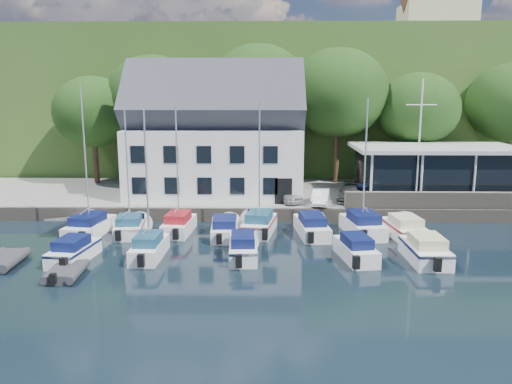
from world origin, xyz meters
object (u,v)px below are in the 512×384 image
Objects in this scene: boat_r1_6 at (365,164)px; dinghy_0 at (3,259)px; flagpole at (419,143)px; boat_r1_1 at (128,173)px; car_blue at (370,193)px; boat_r2_4 at (425,248)px; dinghy_1 at (66,270)px; boat_r2_3 at (356,247)px; car_silver at (288,194)px; boat_r1_4 at (259,165)px; car_dgrey at (350,193)px; boat_r2_2 at (243,245)px; car_white at (321,197)px; boat_r1_3 at (225,226)px; boat_r1_2 at (177,168)px; boat_r1_0 at (86,169)px; boat_r1_7 at (404,226)px; club_pavilion at (434,171)px; harbor_building at (216,142)px; boat_r2_1 at (147,182)px; boat_r2_0 at (74,249)px; boat_r1_5 at (312,224)px.

dinghy_0 is at bearing -171.24° from boat_r1_6.
flagpole reaches higher than boat_r1_1.
boat_r2_4 is at bearing -98.09° from car_blue.
boat_r2_3 is at bearing 8.10° from dinghy_1.
boat_r1_6 is at bearing -5.42° from boat_r1_1.
boat_r2_3 is (3.41, -10.67, -0.88)m from car_silver.
boat_r2_3 is at bearing -121.94° from flagpole.
boat_r1_1 is 0.89× the size of boat_r1_4.
car_dgrey is at bearing 36.97° from dinghy_1.
boat_r2_2 is at bearing -143.86° from car_blue.
boat_r2_4 is (4.82, -10.07, -0.80)m from car_white.
boat_r1_3 is at bearing -150.39° from boat_r1_4.
boat_r1_2 reaches higher than boat_r1_1.
car_silver reaches higher than boat_r1_3.
car_blue is 10.68m from boat_r1_4.
car_white is 0.37× the size of flagpole.
boat_r2_3 is (16.92, -4.67, -3.75)m from boat_r1_0.
car_dgrey is 0.71× the size of boat_r1_7.
harbor_building is at bearing 178.41° from club_pavilion.
boat_r1_4 is 1.06× the size of boat_r2_1.
boat_r1_4 is 6.94m from boat_r1_6.
harbor_building is 16.57m from boat_r2_0.
boat_r2_2 is (-10.45, -4.33, 0.00)m from boat_r1_7.
boat_r2_2 is (-7.82, -4.94, -4.06)m from boat_r1_6.
dinghy_1 is at bearing -113.91° from boat_r1_2.
flagpole is 16.97m from boat_r2_2.
boat_r2_0 is at bearing -172.52° from boat_r1_7.
boat_r2_3 is at bearing -4.73° from boat_r2_2.
car_blue is at bearing 93.33° from boat_r2_4.
boat_r2_1 reaches higher than dinghy_0.
boat_r1_1 reaches higher than car_white.
harbor_building is 2.54× the size of boat_r2_3.
club_pavilion reaches higher than dinghy_0.
boat_r1_4 reaches higher than boat_r2_1.
boat_r1_5 is 0.70× the size of boat_r1_6.
boat_r2_0 is (-12.59, -11.25, -0.90)m from car_silver.
club_pavilion reaches higher than car_dgrey.
boat_r1_2 is 8.52m from boat_r2_0.
boat_r1_6 is (18.28, 0.46, 0.31)m from boat_r1_0.
flagpole is at bearing 32.64° from boat_r2_0.
boat_r1_1 reaches higher than dinghy_1.
flagpole is at bearing 21.13° from dinghy_0.
car_silver reaches higher than boat_r1_7.
car_white is 14.85m from boat_r2_1.
boat_r1_7 is 24.35m from dinghy_0.
boat_r2_4 is at bearing -5.55° from boat_r2_2.
car_white is 9.90m from boat_r2_3.
harbor_building is at bearing -178.13° from car_dgrey.
flagpole reaches higher than boat_r2_1.
boat_r1_2 is at bearing 170.41° from boat_r1_7.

